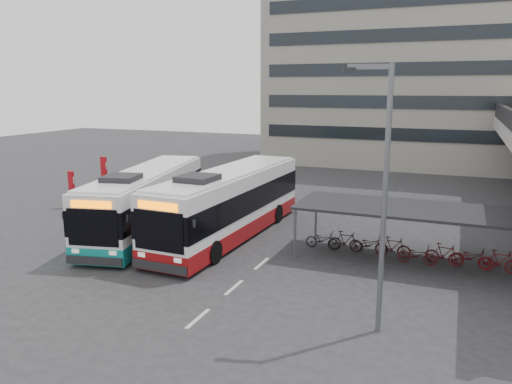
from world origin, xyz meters
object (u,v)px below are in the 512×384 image
at_px(bus_main, 229,204).
at_px(bus_teal, 147,201).
at_px(pedestrian, 159,233).
at_px(lamp_post, 382,186).

height_order(bus_main, bus_teal, bus_main).
xyz_separation_m(bus_main, bus_teal, (-4.70, -0.81, -0.07)).
bearing_deg(bus_teal, pedestrian, -59.95).
relative_size(bus_main, lamp_post, 1.53).
xyz_separation_m(bus_main, lamp_post, (9.06, -7.96, 3.12)).
relative_size(bus_main, bus_teal, 1.03).
xyz_separation_m(bus_main, pedestrian, (-2.12, -3.58, -0.90)).
relative_size(bus_teal, pedestrian, 7.13).
bearing_deg(bus_main, bus_teal, -168.59).
bearing_deg(bus_teal, bus_main, -3.08).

